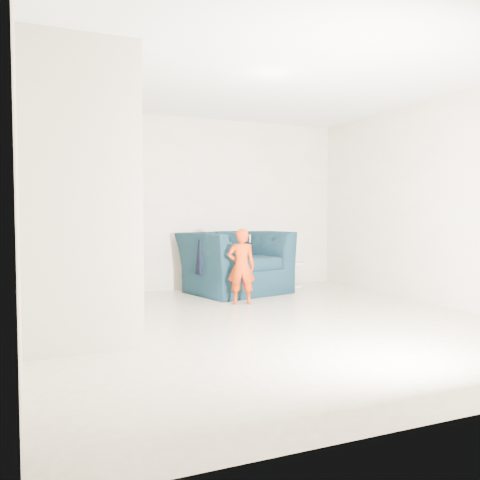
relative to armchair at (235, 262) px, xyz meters
name	(u,v)px	position (x,y,z in m)	size (l,w,h in m)	color
floor	(271,323)	(-0.47, -2.14, -0.46)	(5.50, 5.50, 0.00)	tan
ceiling	(271,73)	(-0.47, -2.14, 2.24)	(5.50, 5.50, 0.00)	silver
back_wall	(193,204)	(-0.47, 0.61, 0.89)	(5.00, 5.00, 0.00)	#B8A796
left_wall	(19,196)	(-2.97, -2.14, 0.89)	(5.50, 5.50, 0.00)	#B8A796
right_wall	(446,202)	(2.03, -2.14, 0.89)	(5.50, 5.50, 0.00)	#B8A796
armchair	(235,262)	(0.00, 0.00, 0.00)	(1.42, 1.24, 0.92)	black
toddler	(241,266)	(-0.31, -0.95, 0.04)	(0.36, 0.24, 1.00)	#981204
side_table	(294,270)	(1.12, 0.18, -0.19)	(0.41, 0.41, 0.41)	silver
staircase	(73,238)	(-2.47, -1.59, 0.49)	(1.02, 3.03, 3.62)	#ADA089
cushion	(229,245)	(0.04, 0.35, 0.24)	(0.44, 0.12, 0.41)	black
throw	(196,256)	(-0.64, -0.06, 0.12)	(0.04, 0.45, 0.50)	black
phone	(250,238)	(-0.21, -1.00, 0.41)	(0.02, 0.05, 0.10)	black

